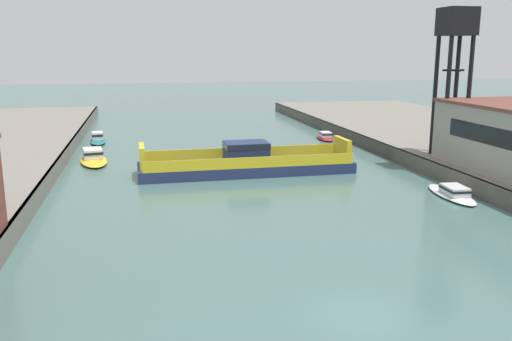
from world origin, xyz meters
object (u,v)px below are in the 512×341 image
chain_ferry (246,163)px  moored_boat_far_left (453,193)px  moored_boat_near_left (98,139)px  crane_tower (456,42)px  moored_boat_mid_right (325,137)px  moored_boat_mid_left (93,157)px

chain_ferry → moored_boat_far_left: chain_ferry is taller
moored_boat_near_left → moored_boat_far_left: bearing=-48.3°
moored_boat_near_left → crane_tower: (37.61, -26.42, 12.81)m
moored_boat_mid_right → crane_tower: size_ratio=0.38×
moored_boat_near_left → moored_boat_far_left: moored_boat_near_left is taller
moored_boat_mid_left → crane_tower: (37.13, -12.39, 12.78)m
moored_boat_mid_left → moored_boat_far_left: moored_boat_mid_left is taller
chain_ferry → moored_boat_far_left: (15.77, -13.26, -0.62)m
moored_boat_mid_left → moored_boat_mid_right: 32.90m
chain_ferry → moored_boat_near_left: (-16.57, 23.03, -0.48)m
moored_boat_mid_left → chain_ferry: bearing=-29.2°
chain_ferry → moored_boat_mid_right: (15.26, 18.99, -0.59)m
moored_boat_mid_left → crane_tower: 41.17m
chain_ferry → moored_boat_mid_right: 24.37m
crane_tower → moored_boat_mid_right: bearing=104.5°
chain_ferry → crane_tower: (21.04, -3.39, 12.32)m
chain_ferry → moored_boat_mid_left: size_ratio=2.60×
moored_boat_mid_right → moored_boat_near_left: bearing=172.8°
moored_boat_mid_left → moored_boat_mid_right: moored_boat_mid_left is taller
moored_boat_near_left → moored_boat_mid_left: bearing=-88.0°
moored_boat_mid_left → moored_boat_far_left: (31.86, -22.25, -0.16)m
moored_boat_far_left → chain_ferry: bearing=140.0°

